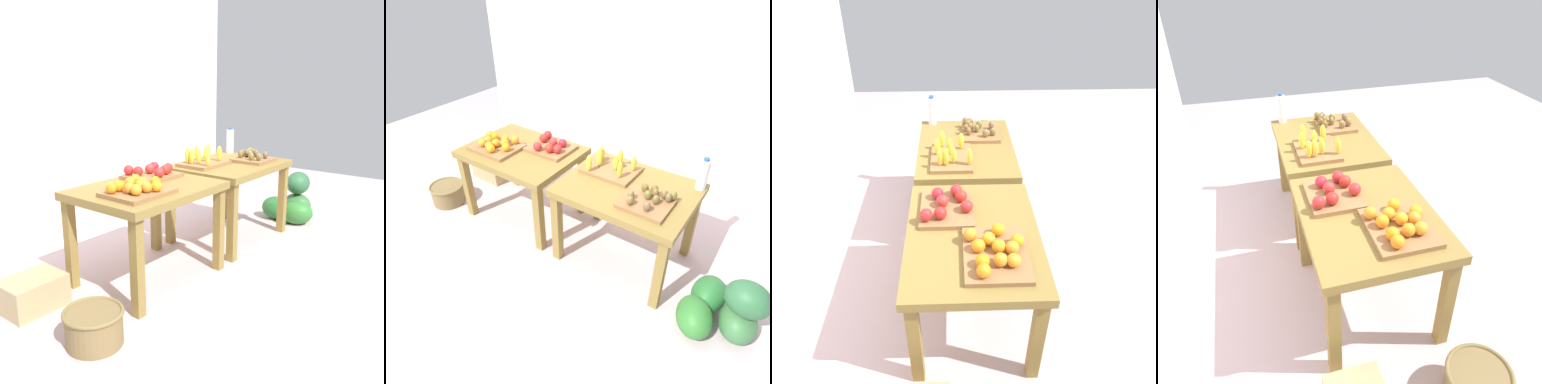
% 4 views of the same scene
% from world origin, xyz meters
% --- Properties ---
extents(ground_plane, '(8.00, 8.00, 0.00)m').
position_xyz_m(ground_plane, '(0.00, 0.00, 0.00)').
color(ground_plane, '#C1AAAE').
extents(back_wall, '(4.40, 0.12, 3.00)m').
position_xyz_m(back_wall, '(0.00, 1.35, 1.50)').
color(back_wall, silver).
rests_on(back_wall, ground_plane).
extents(display_table_left, '(1.04, 0.80, 0.73)m').
position_xyz_m(display_table_left, '(-0.56, 0.00, 0.63)').
color(display_table_left, olive).
rests_on(display_table_left, ground_plane).
extents(display_table_right, '(1.04, 0.80, 0.73)m').
position_xyz_m(display_table_right, '(0.56, 0.00, 0.63)').
color(display_table_right, olive).
rests_on(display_table_right, ground_plane).
extents(orange_bin, '(0.44, 0.36, 0.11)m').
position_xyz_m(orange_bin, '(-0.77, -0.11, 0.78)').
color(orange_bin, olive).
rests_on(orange_bin, display_table_left).
extents(apple_bin, '(0.40, 0.36, 0.11)m').
position_xyz_m(apple_bin, '(-0.34, 0.15, 0.78)').
color(apple_bin, olive).
rests_on(apple_bin, display_table_left).
extents(banana_crate, '(0.44, 0.32, 0.17)m').
position_xyz_m(banana_crate, '(0.32, 0.13, 0.78)').
color(banana_crate, olive).
rests_on(banana_crate, display_table_right).
extents(kiwi_bin, '(0.36, 0.32, 0.10)m').
position_xyz_m(kiwi_bin, '(0.78, -0.12, 0.77)').
color(kiwi_bin, olive).
rests_on(kiwi_bin, display_table_right).
extents(water_bottle, '(0.08, 0.08, 0.27)m').
position_xyz_m(water_bottle, '(1.03, 0.30, 0.86)').
color(water_bottle, silver).
rests_on(water_bottle, display_table_right).
extents(watermelon_pile, '(0.60, 0.63, 0.50)m').
position_xyz_m(watermelon_pile, '(1.46, -0.24, 0.18)').
color(watermelon_pile, '#376D3C').
rests_on(watermelon_pile, ground_plane).
extents(wicker_basket, '(0.36, 0.36, 0.22)m').
position_xyz_m(wicker_basket, '(-1.40, -0.35, 0.11)').
color(wicker_basket, olive).
rests_on(wicker_basket, ground_plane).
extents(cardboard_produce_box, '(0.40, 0.30, 0.22)m').
position_xyz_m(cardboard_produce_box, '(-1.38, 0.30, 0.11)').
color(cardboard_produce_box, tan).
rests_on(cardboard_produce_box, ground_plane).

